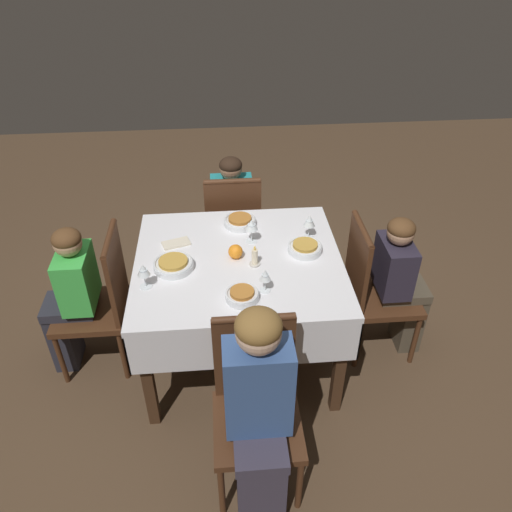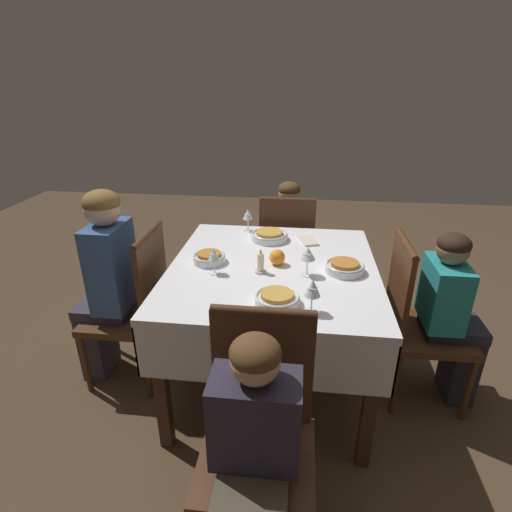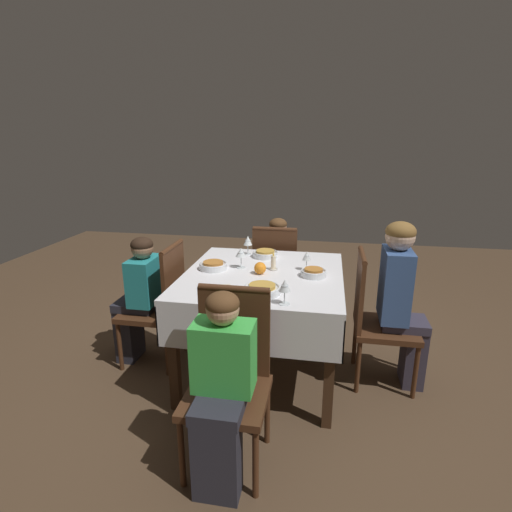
% 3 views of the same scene
% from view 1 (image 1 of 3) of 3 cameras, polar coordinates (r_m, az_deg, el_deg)
% --- Properties ---
extents(ground_plane, '(8.00, 8.00, 0.00)m').
position_cam_1_polar(ground_plane, '(3.39, -1.75, -10.99)').
color(ground_plane, '#4C3826').
extents(dining_table, '(1.19, 1.10, 0.78)m').
position_cam_1_polar(dining_table, '(2.94, -1.99, -1.96)').
color(dining_table, silver).
rests_on(dining_table, ground_plane).
extents(chair_south, '(0.42, 0.43, 0.95)m').
position_cam_1_polar(chair_south, '(2.50, 0.00, -16.17)').
color(chair_south, '#472816').
rests_on(chair_south, ground_plane).
extents(chair_north, '(0.42, 0.43, 0.95)m').
position_cam_1_polar(chair_north, '(3.68, -2.57, 3.45)').
color(chair_north, '#472816').
rests_on(chair_north, ground_plane).
extents(chair_east, '(0.43, 0.42, 0.95)m').
position_cam_1_polar(chair_east, '(3.19, 13.18, -3.36)').
color(chair_east, '#472816').
rests_on(chair_east, ground_plane).
extents(chair_west, '(0.43, 0.42, 0.95)m').
position_cam_1_polar(chair_west, '(3.16, -17.26, -4.64)').
color(chair_west, '#472816').
rests_on(chair_west, ground_plane).
extents(person_adult_denim, '(0.30, 0.34, 1.17)m').
position_cam_1_polar(person_adult_denim, '(2.28, 0.36, -16.88)').
color(person_adult_denim, '#383342').
rests_on(person_adult_denim, ground_plane).
extents(person_child_teal, '(0.30, 0.33, 1.00)m').
position_cam_1_polar(person_child_teal, '(3.80, -2.72, 5.37)').
color(person_child_teal, '#282833').
rests_on(person_child_teal, ground_plane).
extents(person_child_dark, '(0.33, 0.30, 0.98)m').
position_cam_1_polar(person_child_dark, '(3.23, 16.21, -2.67)').
color(person_child_dark, '#4C4233').
rests_on(person_child_dark, ground_plane).
extents(person_child_green, '(0.33, 0.30, 1.00)m').
position_cam_1_polar(person_child_green, '(3.18, -20.43, -4.12)').
color(person_child_green, '#282833').
rests_on(person_child_green, ground_plane).
extents(bowl_south, '(0.18, 0.18, 0.06)m').
position_cam_1_polar(bowl_south, '(2.59, -1.49, -4.47)').
color(bowl_south, silver).
rests_on(bowl_south, dining_table).
extents(wine_glass_south, '(0.06, 0.06, 0.14)m').
position_cam_1_polar(wine_glass_south, '(2.59, 1.06, -2.29)').
color(wine_glass_south, white).
rests_on(wine_glass_south, dining_table).
extents(bowl_north, '(0.20, 0.20, 0.06)m').
position_cam_1_polar(bowl_north, '(3.17, -1.84, 4.01)').
color(bowl_north, silver).
rests_on(bowl_north, dining_table).
extents(wine_glass_north, '(0.08, 0.08, 0.15)m').
position_cam_1_polar(wine_glass_north, '(2.97, -0.52, 3.50)').
color(wine_glass_north, white).
rests_on(wine_glass_north, dining_table).
extents(bowl_east, '(0.20, 0.20, 0.06)m').
position_cam_1_polar(bowl_east, '(2.94, 5.62, 0.98)').
color(bowl_east, silver).
rests_on(bowl_east, dining_table).
extents(wine_glass_east, '(0.07, 0.07, 0.16)m').
position_cam_1_polar(wine_glass_east, '(3.03, 6.13, 3.96)').
color(wine_glass_east, white).
rests_on(wine_glass_east, dining_table).
extents(bowl_west, '(0.23, 0.23, 0.06)m').
position_cam_1_polar(bowl_west, '(2.83, -9.42, -0.94)').
color(bowl_west, silver).
rests_on(bowl_west, dining_table).
extents(wine_glass_west, '(0.07, 0.07, 0.15)m').
position_cam_1_polar(wine_glass_west, '(2.68, -12.75, -1.68)').
color(wine_glass_west, white).
rests_on(wine_glass_west, dining_table).
extents(candle_centerpiece, '(0.06, 0.06, 0.13)m').
position_cam_1_polar(candle_centerpiece, '(2.81, -0.15, -0.27)').
color(candle_centerpiece, beige).
rests_on(candle_centerpiece, dining_table).
extents(orange_fruit, '(0.08, 0.08, 0.08)m').
position_cam_1_polar(orange_fruit, '(2.87, -2.36, 0.51)').
color(orange_fruit, orange).
rests_on(orange_fruit, dining_table).
extents(napkin_red_folded, '(0.18, 0.13, 0.01)m').
position_cam_1_polar(napkin_red_folded, '(3.04, -9.11, 1.44)').
color(napkin_red_folded, beige).
rests_on(napkin_red_folded, dining_table).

